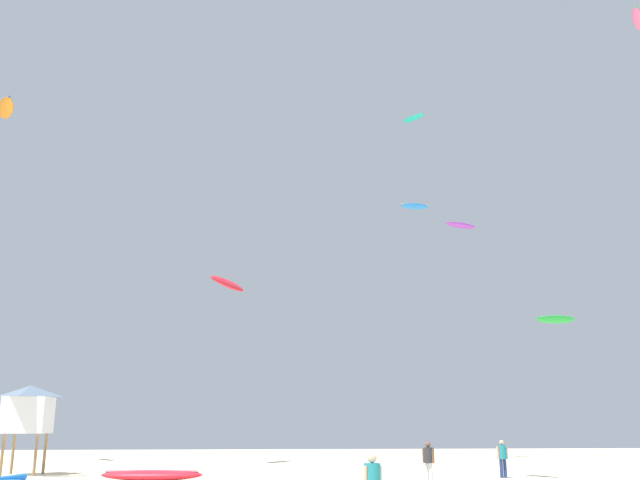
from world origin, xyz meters
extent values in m
cylinder|color=teal|center=(-0.40, 3.81, 1.13)|extent=(0.38, 0.38, 0.62)
cylinder|color=beige|center=(-0.21, 3.92, 1.10)|extent=(0.11, 0.11, 0.57)
cylinder|color=beige|center=(-0.59, 3.70, 1.10)|extent=(0.11, 0.11, 0.57)
sphere|color=beige|center=(-0.40, 3.81, 1.55)|extent=(0.22, 0.22, 0.22)
cylinder|color=silver|center=(3.91, 16.57, 0.40)|extent=(0.15, 0.15, 0.80)
cylinder|color=silver|center=(4.04, 16.44, 0.40)|extent=(0.15, 0.15, 0.80)
cylinder|color=#2D2D33|center=(3.98, 16.50, 1.11)|extent=(0.37, 0.37, 0.60)
cylinder|color=brown|center=(3.82, 16.65, 1.08)|extent=(0.11, 0.11, 0.55)
cylinder|color=brown|center=(4.13, 16.35, 1.08)|extent=(0.11, 0.11, 0.55)
sphere|color=brown|center=(3.98, 16.50, 1.52)|extent=(0.22, 0.22, 0.22)
cylinder|color=navy|center=(8.21, 19.60, 0.40)|extent=(0.15, 0.15, 0.80)
cylinder|color=navy|center=(8.03, 19.57, 0.40)|extent=(0.15, 0.15, 0.80)
cylinder|color=teal|center=(8.12, 19.58, 1.10)|extent=(0.37, 0.37, 0.60)
cylinder|color=tan|center=(8.33, 19.61, 1.08)|extent=(0.11, 0.11, 0.55)
cylinder|color=tan|center=(7.90, 19.55, 1.08)|extent=(0.11, 0.11, 0.55)
sphere|color=tan|center=(8.12, 19.58, 1.52)|extent=(0.22, 0.22, 0.22)
ellipsoid|color=red|center=(-7.32, 19.24, 0.24)|extent=(4.36, 1.53, 0.52)
cylinder|color=white|center=(-7.32, 19.24, 0.43)|extent=(3.95, 0.46, 0.19)
cylinder|color=#8C704C|center=(-13.16, 24.15, 0.95)|extent=(0.14, 0.14, 1.90)
cylinder|color=#8C704C|center=(-13.16, 22.65, 0.95)|extent=(0.14, 0.14, 1.90)
cylinder|color=#8C704C|center=(-14.66, 24.15, 0.95)|extent=(0.14, 0.14, 1.90)
cylinder|color=#8C704C|center=(-14.66, 22.65, 0.95)|extent=(0.14, 0.14, 1.90)
cube|color=white|center=(-13.91, 23.40, 2.75)|extent=(2.00, 2.00, 1.70)
pyramid|color=slate|center=(-13.91, 23.40, 3.87)|extent=(2.30, 2.30, 0.55)
ellipsoid|color=red|center=(-4.97, 32.47, 11.14)|extent=(2.89, 4.22, 1.02)
ellipsoid|color=orange|center=(-20.62, 33.81, 23.44)|extent=(2.51, 3.69, 0.83)
cylinder|color=blue|center=(-20.62, 33.81, 23.60)|extent=(1.59, 3.04, 0.16)
ellipsoid|color=#19B29E|center=(8.69, 36.88, 25.32)|extent=(1.74, 2.01, 0.29)
cylinder|color=blue|center=(8.69, 36.88, 25.41)|extent=(1.23, 1.57, 0.09)
ellipsoid|color=#E5598C|center=(16.16, 17.93, 22.53)|extent=(1.79, 2.31, 0.58)
cylinder|color=green|center=(16.16, 17.93, 22.63)|extent=(1.23, 1.85, 0.10)
ellipsoid|color=green|center=(20.41, 40.63, 10.35)|extent=(3.14, 0.97, 0.75)
cylinder|color=green|center=(20.41, 40.63, 10.49)|extent=(2.88, 0.20, 0.14)
ellipsoid|color=purple|center=(12.35, 37.99, 17.08)|extent=(2.88, 1.86, 0.39)
ellipsoid|color=blue|center=(8.11, 34.97, 17.55)|extent=(2.11, 0.81, 0.44)
cylinder|color=yellow|center=(8.11, 34.97, 17.64)|extent=(1.90, 0.28, 0.09)
camera|label=1|loc=(-3.10, -12.73, 2.25)|focal=39.68mm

